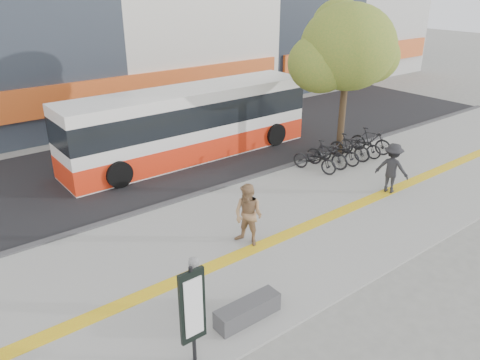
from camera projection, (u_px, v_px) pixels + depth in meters
ground at (294, 259)px, 12.89m from camera, size 120.00×120.00×0.00m
sidewalk at (259, 236)px, 13.96m from camera, size 40.00×7.00×0.08m
tactile_strip at (270, 242)px, 13.58m from camera, size 40.00×0.45×0.01m
street at (143, 164)px, 19.40m from camera, size 40.00×8.00×0.06m
curb at (195, 195)px, 16.49m from camera, size 40.00×0.25×0.14m
bench at (248, 311)px, 10.44m from camera, size 1.60×0.45×0.45m
signboard at (193, 308)px, 8.89m from camera, size 0.55×0.10×2.20m
street_tree at (345, 49)px, 18.62m from camera, size 4.40×3.80×6.31m
bus at (190, 125)px, 19.64m from camera, size 10.93×2.59×2.91m
bicycle_row at (344, 150)px, 19.29m from camera, size 4.54×1.99×1.10m
seated_woman at (193, 285)px, 10.50m from camera, size 0.62×0.51×1.44m
pedestrian_tan at (248, 215)px, 13.14m from camera, size 0.95×1.07×1.84m
pedestrian_dark at (392, 168)px, 16.42m from camera, size 1.03×1.32×1.80m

